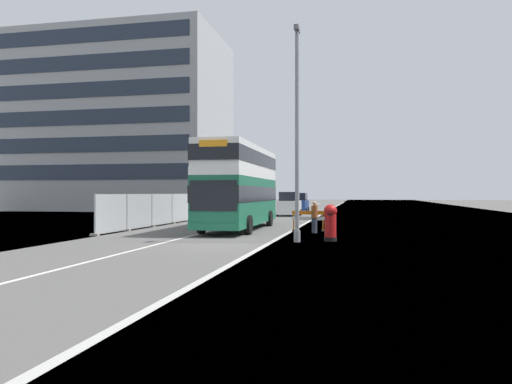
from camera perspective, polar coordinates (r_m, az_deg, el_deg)
name	(u,v)px	position (r m, az deg, el deg)	size (l,w,h in m)	color
ground	(227,246)	(20.50, -3.46, -6.27)	(140.00, 280.00, 0.10)	#565451
double_decker_bus	(240,186)	(28.90, -1.90, 0.74)	(2.96, 11.51, 4.85)	#196042
lamppost_foreground	(297,140)	(21.52, 4.81, 6.09)	(0.29, 0.70, 9.43)	gray
red_pillar_postbox	(330,221)	(22.06, 8.68, -3.36)	(0.59, 0.59, 1.64)	black
roadworks_barrier	(308,218)	(27.52, 6.11, -3.07)	(1.81, 0.44, 1.15)	orange
construction_site_fence	(162,210)	(33.27, -10.88, -2.05)	(0.44, 17.20, 2.14)	#A8AAAD
car_oncoming_near	(289,205)	(45.88, 3.92, -1.50)	(2.01, 3.86, 2.24)	silver
car_receding_mid	(299,203)	(53.77, 4.98, -1.33)	(2.07, 3.86, 2.16)	navy
bare_tree_far_verge_near	(172,190)	(56.89, -9.77, 0.19)	(2.30, 2.77, 5.26)	#4C3D2D
bare_tree_far_verge_mid	(198,192)	(60.52, -6.81, 0.03)	(2.60, 2.66, 5.05)	#4C3D2D
pedestrian_at_kerb	(314,217)	(26.44, 6.83, -2.92)	(0.34, 0.34, 1.70)	#2D3342
backdrop_office_block	(107,125)	(66.92, -16.95, 7.46)	(29.84, 15.45, 21.92)	#9EA0A3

